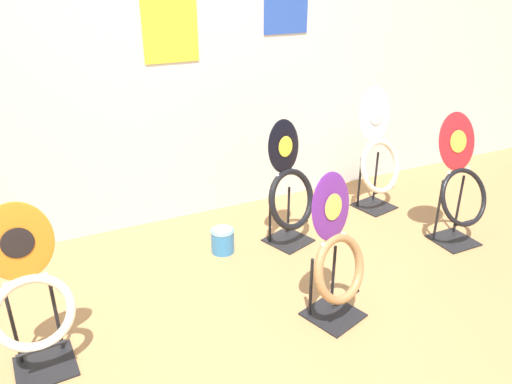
% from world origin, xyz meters
% --- Properties ---
extents(ground_plane, '(14.00, 14.00, 0.00)m').
position_xyz_m(ground_plane, '(0.00, 0.00, 0.00)').
color(ground_plane, '#A37547').
extents(wall_back, '(8.00, 0.07, 2.60)m').
position_xyz_m(wall_back, '(0.00, 1.95, 1.30)').
color(wall_back, silver).
rests_on(wall_back, ground_plane).
extents(toilet_seat_display_orange_sun, '(0.38, 0.30, 0.88)m').
position_xyz_m(toilet_seat_display_orange_sun, '(-1.20, 0.65, 0.39)').
color(toilet_seat_display_orange_sun, black).
rests_on(toilet_seat_display_orange_sun, ground_plane).
extents(toilet_seat_display_jazz_black, '(0.46, 0.36, 0.89)m').
position_xyz_m(toilet_seat_display_jazz_black, '(0.49, 1.22, 0.41)').
color(toilet_seat_display_jazz_black, black).
rests_on(toilet_seat_display_jazz_black, ground_plane).
extents(toilet_seat_display_crimson_swirl, '(0.41, 0.33, 0.91)m').
position_xyz_m(toilet_seat_display_crimson_swirl, '(1.56, 0.72, 0.43)').
color(toilet_seat_display_crimson_swirl, black).
rests_on(toilet_seat_display_crimson_swirl, ground_plane).
extents(toilet_seat_display_white_plain, '(0.46, 0.33, 0.98)m').
position_xyz_m(toilet_seat_display_white_plain, '(1.39, 1.41, 0.47)').
color(toilet_seat_display_white_plain, black).
rests_on(toilet_seat_display_white_plain, ground_plane).
extents(toilet_seat_display_purple_note, '(0.42, 0.35, 0.85)m').
position_xyz_m(toilet_seat_display_purple_note, '(0.30, 0.38, 0.39)').
color(toilet_seat_display_purple_note, black).
rests_on(toilet_seat_display_purple_note, ground_plane).
extents(paint_can, '(0.16, 0.16, 0.17)m').
position_xyz_m(paint_can, '(0.01, 1.29, 0.09)').
color(paint_can, teal).
rests_on(paint_can, ground_plane).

